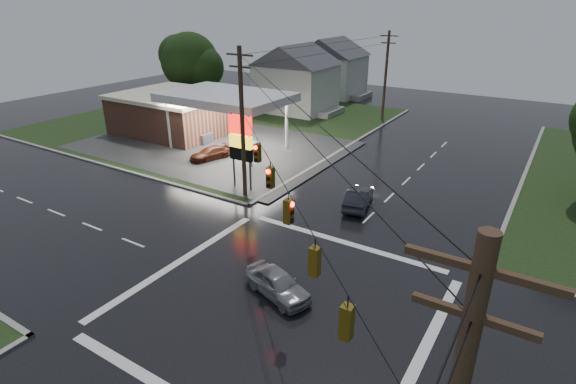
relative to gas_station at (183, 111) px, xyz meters
The scene contains 13 objects.
ground 32.46m from the gas_station, 37.50° to the right, with size 120.00×120.00×0.00m, color black.
grass_nw 6.79m from the gas_station, 92.95° to the left, with size 36.00×36.00×0.08m, color black.
gas_station is the anchor object (origin of this frame).
pylon_sign 17.81m from the gas_station, 31.22° to the right, with size 2.00×0.35×6.00m.
utility_pole_nw 19.38m from the gas_station, 32.23° to the right, with size 2.20×0.32×11.00m.
utility_pole_n 24.60m from the gas_station, 48.53° to the left, with size 2.20×0.32×10.50m.
traffic_signals 32.63m from the gas_station, 37.50° to the right, with size 26.87×26.87×1.47m.
house_near 17.07m from the gas_station, 73.83° to the left, with size 11.05×8.48×8.60m.
house_far 28.61m from the gas_station, 82.50° to the left, with size 11.05×8.48×8.60m.
tree_nw_behind 13.63m from the gas_station, 128.42° to the left, with size 8.93×7.60×10.00m.
car_north 25.49m from the gas_station, 17.01° to the right, with size 1.50×4.29×1.41m, color #22232A.
car_crossing 31.83m from the gas_station, 37.57° to the right, with size 1.61×4.00×1.36m, color gray.
car_pump 9.99m from the gas_station, 31.90° to the right, with size 1.65×4.07×1.18m, color #4C1E11.
Camera 1 is at (10.02, -15.43, 13.86)m, focal length 28.00 mm.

